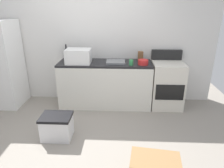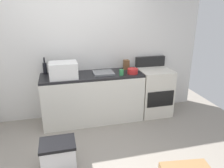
{
  "view_description": "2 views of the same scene",
  "coord_description": "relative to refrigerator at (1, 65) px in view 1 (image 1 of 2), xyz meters",
  "views": [
    {
      "loc": [
        0.61,
        -2.66,
        1.94
      ],
      "look_at": [
        0.46,
        0.6,
        0.68
      ],
      "focal_mm": 33.05,
      "sensor_mm": 36.0,
      "label": 1
    },
    {
      "loc": [
        -0.25,
        -2.47,
        2.04
      ],
      "look_at": [
        0.55,
        0.73,
        0.86
      ],
      "focal_mm": 34.87,
      "sensor_mm": 36.0,
      "label": 2
    }
  ],
  "objects": [
    {
      "name": "microwave",
      "position": [
        1.56,
        -0.04,
        0.19
      ],
      "size": [
        0.46,
        0.34,
        0.27
      ],
      "primitive_type": "cube",
      "color": "white",
      "rests_on": "kitchen_counter"
    },
    {
      "name": "kitchen_counter",
      "position": [
        2.05,
        0.05,
        -0.39
      ],
      "size": [
        1.8,
        0.6,
        0.9
      ],
      "color": "silver",
      "rests_on": "ground_plane"
    },
    {
      "name": "stove_oven",
      "position": [
        3.27,
        0.06,
        -0.38
      ],
      "size": [
        0.6,
        0.61,
        1.1
      ],
      "color": "silver",
      "rests_on": "ground_plane"
    },
    {
      "name": "wine_bottle",
      "position": [
        1.25,
        0.27,
        0.17
      ],
      "size": [
        0.07,
        0.07,
        0.3
      ],
      "color": "black",
      "rests_on": "kitchen_counter"
    },
    {
      "name": "storage_bin",
      "position": [
        1.39,
        -1.13,
        -0.65
      ],
      "size": [
        0.46,
        0.36,
        0.38
      ],
      "color": "silver",
      "rests_on": "ground_plane"
    },
    {
      "name": "coffee_mug",
      "position": [
        2.55,
        -0.13,
        0.11
      ],
      "size": [
        0.08,
        0.08,
        0.1
      ],
      "primitive_type": "cylinder",
      "color": "#338C4C",
      "rests_on": "kitchen_counter"
    },
    {
      "name": "mixing_bowl",
      "position": [
        2.77,
        -0.08,
        0.1
      ],
      "size": [
        0.19,
        0.19,
        0.09
      ],
      "primitive_type": "cylinder",
      "color": "red",
      "rests_on": "kitchen_counter"
    },
    {
      "name": "refrigerator",
      "position": [
        0.0,
        0.0,
        0.0
      ],
      "size": [
        0.68,
        0.66,
        1.68
      ],
      "primitive_type": "cube",
      "color": "white",
      "rests_on": "ground_plane"
    },
    {
      "name": "ground_plane",
      "position": [
        1.75,
        -1.15,
        -0.84
      ],
      "size": [
        6.0,
        6.0,
        0.0
      ],
      "primitive_type": "plane",
      "color": "gray"
    },
    {
      "name": "wall_back",
      "position": [
        1.75,
        0.4,
        0.46
      ],
      "size": [
        5.0,
        0.1,
        2.6
      ],
      "primitive_type": "cube",
      "color": "silver",
      "rests_on": "ground_plane"
    },
    {
      "name": "sink_basin",
      "position": [
        2.26,
        0.04,
        0.07
      ],
      "size": [
        0.36,
        0.32,
        0.03
      ],
      "primitive_type": "cube",
      "color": "slate",
      "rests_on": "kitchen_counter"
    },
    {
      "name": "knife_block",
      "position": [
        2.74,
        0.22,
        0.15
      ],
      "size": [
        0.1,
        0.1,
        0.18
      ],
      "primitive_type": "cube",
      "color": "brown",
      "rests_on": "kitchen_counter"
    }
  ]
}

